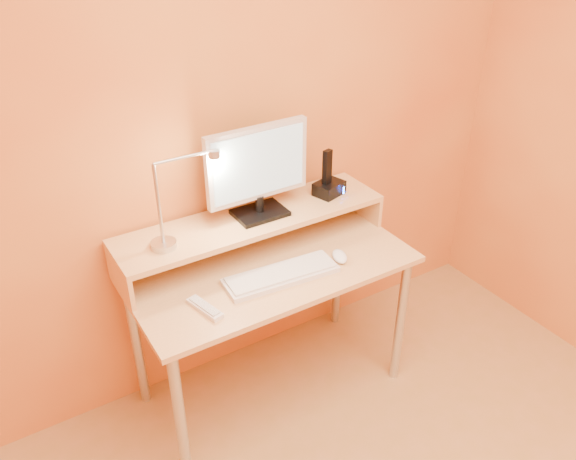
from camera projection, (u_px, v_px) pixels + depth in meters
wall_back at (230, 122)px, 2.39m from camera, size 3.00×0.04×2.50m
desk_leg_fl at (180, 420)px, 2.19m from camera, size 0.04×0.04×0.69m
desk_leg_fr at (400, 321)px, 2.69m from camera, size 0.04×0.04×0.69m
desk_leg_bl at (137, 344)px, 2.55m from camera, size 0.04×0.04×0.69m
desk_leg_br at (337, 269)px, 3.05m from camera, size 0.04×0.04×0.69m
desk_lower at (271, 267)px, 2.43m from camera, size 1.20×0.60×0.02m
shelf_riser_left at (120, 277)px, 2.24m from camera, size 0.02×0.30×0.14m
shelf_riser_right at (361, 202)px, 2.77m from camera, size 0.02×0.30×0.14m
desk_shelf at (252, 219)px, 2.46m from camera, size 1.20×0.30×0.02m
monitor_foot at (260, 213)px, 2.47m from camera, size 0.22×0.16×0.02m
monitor_neck at (260, 204)px, 2.44m from camera, size 0.04×0.04×0.07m
monitor_panel at (257, 163)px, 2.36m from camera, size 0.46×0.04×0.31m
monitor_back at (255, 161)px, 2.37m from camera, size 0.42×0.02×0.27m
monitor_screen at (259, 165)px, 2.34m from camera, size 0.42×0.01×0.27m
lamp_base at (164, 244)px, 2.24m from camera, size 0.10×0.10×0.02m
lamp_post at (158, 204)px, 2.15m from camera, size 0.01×0.01×0.33m
lamp_arm at (184, 157)px, 2.12m from camera, size 0.24×0.01×0.01m
lamp_head at (214, 154)px, 2.18m from camera, size 0.04×0.04×0.03m
lamp_bulb at (214, 158)px, 2.19m from camera, size 0.03×0.03×0.00m
phone_dock at (329, 188)px, 2.62m from camera, size 0.15×0.13×0.06m
phone_handset at (327, 167)px, 2.56m from camera, size 0.05×0.04×0.16m
phone_led at (344, 190)px, 2.60m from camera, size 0.01×0.00×0.04m
keyboard at (281, 275)px, 2.34m from camera, size 0.48×0.19×0.02m
mouse at (340, 256)px, 2.45m from camera, size 0.09×0.12×0.04m
remote_control at (205, 308)px, 2.16m from camera, size 0.09×0.18×0.02m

